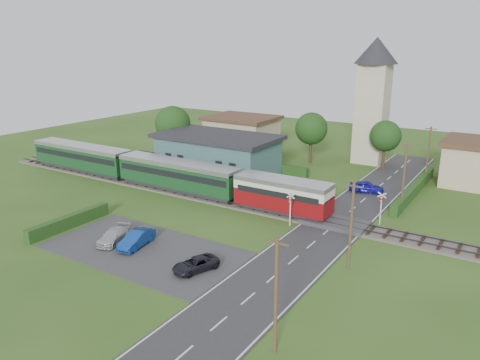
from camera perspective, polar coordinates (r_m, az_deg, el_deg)
The scene contains 31 objects.
ground at distance 48.47m, azimuth -0.50°, elevation -3.89°, with size 120.00×120.00×0.00m, color #2D4C19.
railway_track at distance 50.03m, azimuth 0.74°, elevation -3.10°, with size 76.00×3.20×0.49m.
road at distance 44.23m, azimuth 10.53°, elevation -6.20°, with size 6.00×70.00×0.05m, color #28282B.
car_park at distance 40.64m, azimuth -11.62°, elevation -8.33°, with size 17.00×9.00×0.08m, color #333335.
crossing_deck at distance 45.89m, azimuth 11.48°, elevation -5.13°, with size 6.20×3.40×0.45m, color #333335.
platform at distance 57.96m, azimuth -6.04°, elevation -0.32°, with size 30.00×3.00×0.45m, color gray.
equipment_hut at distance 62.69m, azimuth -11.84°, elevation 2.15°, with size 2.30×2.30×2.55m.
station_building at distance 61.81m, azimuth -2.79°, elevation 3.18°, with size 16.00×9.00×5.30m.
train at distance 56.62m, azimuth -10.03°, elevation 1.17°, with size 43.20×2.90×3.40m.
church_tower at distance 69.37m, azimuth 15.96°, elevation 10.34°, with size 6.00×6.00×17.60m.
house_west at distance 75.91m, azimuth 0.20°, elevation 5.77°, with size 10.80×8.80×5.50m.
hedge_carpark at distance 47.12m, azimuth -20.09°, elevation -4.77°, with size 0.80×9.00×1.20m, color #193814.
hedge_roadside at distance 57.53m, azimuth 20.49°, elevation -1.03°, with size 0.80×18.00×1.20m, color #193814.
hedge_station at distance 65.92m, azimuth -0.51°, elevation 2.21°, with size 22.00×0.80×1.30m, color #193814.
tree_a at distance 69.64m, azimuth -8.19°, elevation 6.79°, with size 5.20×5.20×8.00m.
tree_b at distance 67.79m, azimuth 8.69°, elevation 6.20°, with size 4.60×4.60×7.34m.
tree_c at distance 66.48m, azimuth 17.31°, elevation 5.13°, with size 4.20×4.20×6.78m.
utility_pole_a at distance 26.29m, azimuth 4.41°, elevation -13.76°, with size 1.40×0.22×7.00m.
utility_pole_b at distance 36.33m, azimuth 13.39°, elevation -5.35°, with size 1.40×0.22×7.00m.
utility_pole_c at distance 51.05m, azimuth 19.36°, elevation 0.49°, with size 1.40×0.22×7.00m.
utility_pole_d at distance 62.51m, azimuth 21.95°, elevation 3.03°, with size 1.40×0.22×7.00m.
crossing_signal_near at distance 44.46m, azimuth 6.17°, elevation -2.96°, with size 0.84×0.28×3.28m.
crossing_signal_far at distance 46.39m, azimuth 16.84°, elevation -2.77°, with size 0.84×0.28×3.28m.
streetlamp_west at distance 75.85m, azimuth -6.34°, elevation 5.85°, with size 0.30×0.30×5.15m.
streetlamp_east at distance 67.20m, azimuth 24.22°, elevation 3.12°, with size 0.30×0.30×5.15m.
car_on_road at distance 56.24m, azimuth 15.17°, elevation -0.81°, with size 1.58×3.93×1.34m, color #1714A0.
car_park_blue at distance 41.10m, azimuth -12.52°, elevation -7.04°, with size 1.39×3.99×1.31m, color navy.
car_park_silver at distance 42.47m, azimuth -15.14°, elevation -6.56°, with size 1.61×3.97×1.15m, color #BABABA.
car_park_dark at distance 36.34m, azimuth -5.44°, elevation -10.19°, with size 1.70×3.69×1.03m, color black.
pedestrian_near at distance 53.79m, azimuth -1.52°, elevation -0.34°, with size 0.64×0.42×1.74m, color gray.
pedestrian_far at distance 60.95m, azimuth -10.11°, elevation 1.49°, with size 0.92×0.71×1.88m, color gray.
Camera 1 is at (24.65, -38.20, 16.82)m, focal length 35.00 mm.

